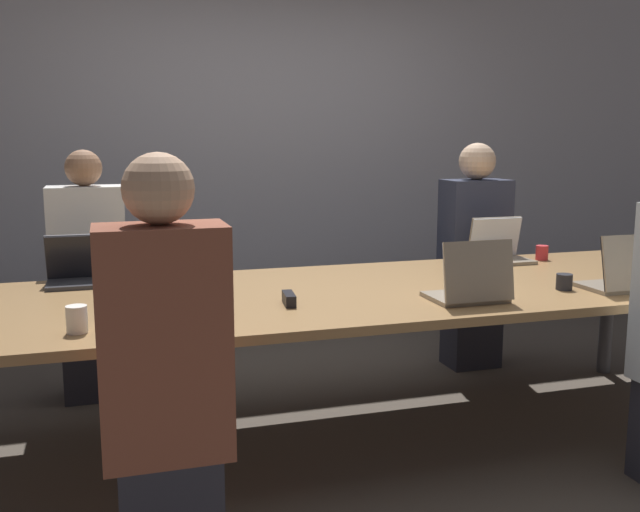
% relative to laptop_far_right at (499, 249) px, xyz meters
% --- Properties ---
extents(ground_plane, '(24.00, 24.00, 0.00)m').
position_rel_laptop_far_right_xyz_m(ground_plane, '(-1.05, -0.47, -0.81)').
color(ground_plane, brown).
extents(curtain_wall, '(12.00, 0.06, 2.80)m').
position_rel_laptop_far_right_xyz_m(curtain_wall, '(-1.05, 1.50, 0.59)').
color(curtain_wall, '#9999A3').
rests_on(curtain_wall, ground_plane).
extents(conference_table, '(4.00, 1.28, 0.74)m').
position_rel_laptop_far_right_xyz_m(conference_table, '(-1.05, -0.47, -0.12)').
color(conference_table, '#9E7547').
rests_on(conference_table, ground_plane).
extents(laptop_far_right, '(0.32, 0.25, 0.25)m').
position_rel_laptop_far_right_xyz_m(laptop_far_right, '(0.00, 0.00, 0.00)').
color(laptop_far_right, gray).
rests_on(laptop_far_right, conference_table).
extents(person_far_right, '(0.40, 0.24, 1.41)m').
position_rel_laptop_far_right_xyz_m(person_far_right, '(0.04, 0.35, -0.12)').
color(person_far_right, '#2D2D38').
rests_on(person_far_right, ground_plane).
extents(cup_far_right, '(0.07, 0.07, 0.08)m').
position_rel_laptop_far_right_xyz_m(cup_far_right, '(0.27, -0.03, -0.03)').
color(cup_far_right, red).
rests_on(cup_far_right, conference_table).
extents(laptop_near_midright, '(0.32, 0.27, 0.28)m').
position_rel_laptop_far_right_xyz_m(laptop_near_midright, '(-0.66, -0.88, 0.01)').
color(laptop_near_midright, gray).
rests_on(laptop_near_midright, conference_table).
extents(laptop_far_left, '(0.31, 0.24, 0.24)m').
position_rel_laptop_far_right_xyz_m(laptop_far_left, '(-2.30, 0.03, -0.00)').
color(laptop_far_left, '#333338').
rests_on(laptop_far_left, conference_table).
extents(person_far_left, '(0.40, 0.24, 1.38)m').
position_rel_laptop_far_right_xyz_m(person_far_left, '(-2.26, 0.46, -0.14)').
color(person_far_left, '#2D2D38').
rests_on(person_far_left, ground_plane).
extents(cup_far_left, '(0.07, 0.07, 0.09)m').
position_rel_laptop_far_right_xyz_m(cup_far_left, '(-2.06, 0.01, -0.03)').
color(cup_far_left, '#232328').
rests_on(cup_far_left, conference_table).
extents(laptop_near_right, '(0.31, 0.27, 0.27)m').
position_rel_laptop_far_right_xyz_m(laptop_near_right, '(0.13, -0.88, 0.00)').
color(laptop_near_right, gray).
rests_on(laptop_near_right, conference_table).
extents(cup_near_right, '(0.08, 0.08, 0.08)m').
position_rel_laptop_far_right_xyz_m(cup_near_right, '(-0.11, -0.77, -0.04)').
color(cup_near_right, '#232328').
rests_on(cup_near_right, conference_table).
extents(laptop_near_left, '(0.33, 0.26, 0.26)m').
position_rel_laptop_far_right_xyz_m(laptop_near_left, '(-2.01, -0.91, 0.00)').
color(laptop_near_left, silver).
rests_on(laptop_near_left, conference_table).
extents(person_near_left, '(0.40, 0.24, 1.41)m').
position_rel_laptop_far_right_xyz_m(person_near_left, '(-2.01, -1.40, -0.13)').
color(person_near_left, '#2D2D38').
rests_on(person_near_left, ground_plane).
extents(cup_near_left, '(0.08, 0.08, 0.10)m').
position_rel_laptop_far_right_xyz_m(cup_near_left, '(-2.28, -0.89, -0.02)').
color(cup_near_left, white).
rests_on(cup_near_left, conference_table).
extents(bottle_near_left, '(0.07, 0.07, 0.26)m').
position_rel_laptop_far_right_xyz_m(bottle_near_left, '(-1.76, -0.73, 0.04)').
color(bottle_near_left, black).
rests_on(bottle_near_left, conference_table).
extents(stapler, '(0.06, 0.15, 0.05)m').
position_rel_laptop_far_right_xyz_m(stapler, '(-1.43, -0.69, -0.05)').
color(stapler, black).
rests_on(stapler, conference_table).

